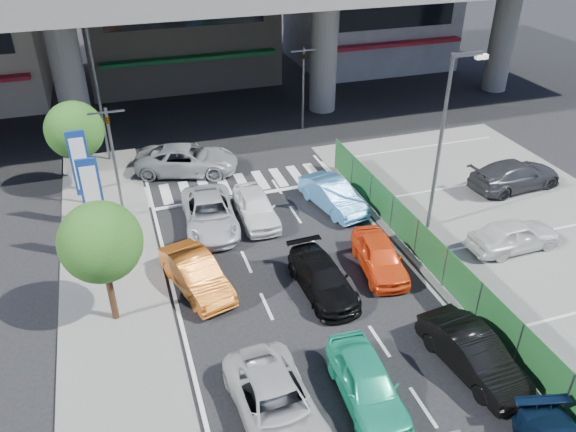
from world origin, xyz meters
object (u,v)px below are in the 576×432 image
object	(u,v)px
tree_far	(75,130)
hatch_black_mid_right	(473,354)
street_lamp_right	(446,131)
sedan_white_mid_left	(276,405)
taxi_teal_mid	(367,383)
traffic_light_left	(110,135)
signboard_near	(93,196)
traffic_cone	(414,234)
parked_sedan_dgrey	(515,175)
crossing_wagon_silver	(187,160)
taxi_orange_right	(380,256)
tree_near	(101,242)
kei_truck_front_right	(333,195)
sedan_white_front_mid	(256,207)
traffic_light_right	(303,68)
taxi_orange_left	(196,274)
sedan_black_mid	(323,278)
signboard_far	(81,166)
wagon_silver_front_left	(210,214)
parked_sedan_white	(514,235)
street_lamp_left	(99,78)

from	to	relation	value
tree_far	hatch_black_mid_right	bearing A→B (deg)	-54.96
street_lamp_right	sedan_white_mid_left	distance (m)	13.45
taxi_teal_mid	hatch_black_mid_right	bearing A→B (deg)	3.88
traffic_light_left	signboard_near	size ratio (longest dim) A/B	1.11
street_lamp_right	traffic_cone	xyz separation A→B (m)	(-1.40, -0.83, -4.34)
street_lamp_right	taxi_teal_mid	xyz separation A→B (m)	(-7.09, -8.14, -4.08)
parked_sedan_dgrey	crossing_wagon_silver	bearing A→B (deg)	60.69
hatch_black_mid_right	taxi_orange_right	world-z (taller)	hatch_black_mid_right
street_lamp_right	tree_near	distance (m)	14.38
hatch_black_mid_right	kei_truck_front_right	world-z (taller)	same
tree_near	sedan_white_front_mid	xyz separation A→B (m)	(6.70, 5.16, -2.70)
sedan_white_mid_left	taxi_orange_right	distance (m)	8.54
hatch_black_mid_right	sedan_white_front_mid	bearing A→B (deg)	102.96
kei_truck_front_right	signboard_near	bearing A→B (deg)	173.83
traffic_light_right	sedan_white_mid_left	bearing A→B (deg)	-111.45
street_lamp_right	tree_near	bearing A→B (deg)	-171.97
taxi_teal_mid	taxi_orange_left	size ratio (longest dim) A/B	0.96
taxi_orange_left	hatch_black_mid_right	bearing A→B (deg)	-57.21
kei_truck_front_right	sedan_white_front_mid	bearing A→B (deg)	166.91
sedan_black_mid	traffic_cone	world-z (taller)	sedan_black_mid
hatch_black_mid_right	parked_sedan_dgrey	size ratio (longest dim) A/B	0.83
signboard_far	wagon_silver_front_left	world-z (taller)	signboard_far
wagon_silver_front_left	kei_truck_front_right	distance (m)	5.99
sedan_black_mid	parked_sedan_dgrey	world-z (taller)	parked_sedan_dgrey
signboard_near	kei_truck_front_right	bearing A→B (deg)	5.82
signboard_far	kei_truck_front_right	world-z (taller)	signboard_far
taxi_teal_mid	sedan_white_front_mid	distance (m)	11.30
traffic_cone	sedan_black_mid	bearing A→B (deg)	-158.73
hatch_black_mid_right	taxi_orange_left	world-z (taller)	same
sedan_black_mid	hatch_black_mid_right	bearing A→B (deg)	-61.81
traffic_light_right	sedan_white_mid_left	world-z (taller)	traffic_light_right
hatch_black_mid_right	taxi_orange_right	distance (m)	5.92
sedan_black_mid	traffic_cone	bearing A→B (deg)	19.04
signboard_near	parked_sedan_white	bearing A→B (deg)	-15.55
traffic_light_left	traffic_cone	xyz separation A→B (m)	(11.97, -6.83, -3.50)
parked_sedan_dgrey	kei_truck_front_right	bearing A→B (deg)	78.76
street_lamp_left	traffic_cone	distance (m)	18.16
signboard_far	crossing_wagon_silver	world-z (taller)	signboard_far
sedan_white_front_mid	crossing_wagon_silver	distance (m)	6.37
tree_near	wagon_silver_front_left	xyz separation A→B (m)	(4.54, 5.24, -2.70)
hatch_black_mid_right	taxi_teal_mid	bearing A→B (deg)	173.37
street_lamp_right	taxi_orange_right	bearing A→B (deg)	-149.61
traffic_light_right	traffic_cone	world-z (taller)	traffic_light_right
taxi_teal_mid	sedan_black_mid	world-z (taller)	taxi_teal_mid
traffic_light_right	crossing_wagon_silver	distance (m)	9.44
taxi_orange_left	kei_truck_front_right	world-z (taller)	same
parked_sedan_white	traffic_light_right	bearing A→B (deg)	12.67
sedan_black_mid	crossing_wagon_silver	xyz separation A→B (m)	(-3.23, 11.93, 0.15)
tree_far	parked_sedan_white	world-z (taller)	tree_far
hatch_black_mid_right	traffic_cone	distance (m)	7.53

